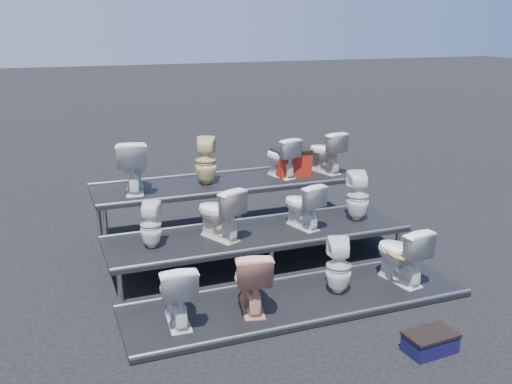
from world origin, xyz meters
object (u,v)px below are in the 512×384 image
object	(u,v)px
toilet_0	(176,292)
toilet_7	(358,196)
toilet_6	(302,205)
toilet_10	(281,157)
toilet_3	(401,254)
red_crate	(291,164)
step_stool	(430,343)
toilet_2	(339,266)
toilet_9	(206,161)
toilet_1	(251,278)
toilet_5	(219,213)
toilet_11	(325,152)
toilet_8	(133,166)
toilet_4	(151,225)

from	to	relation	value
toilet_0	toilet_7	distance (m)	3.33
toilet_6	toilet_7	bearing A→B (deg)	165.28
toilet_10	toilet_0	bearing A→B (deg)	33.82
toilet_3	red_crate	size ratio (longest dim) A/B	1.42
toilet_6	step_stool	distance (m)	2.83
toilet_3	red_crate	distance (m)	2.71
toilet_2	toilet_9	world-z (taller)	toilet_9
red_crate	toilet_10	bearing A→B (deg)	-176.82
toilet_1	toilet_5	xyz separation A→B (m)	(0.02, 1.30, 0.39)
toilet_9	toilet_0	bearing A→B (deg)	87.99
toilet_11	step_stool	distance (m)	4.27
toilet_8	toilet_0	bearing A→B (deg)	100.67
toilet_2	toilet_6	size ratio (longest dim) A/B	1.04
toilet_3	toilet_10	distance (m)	2.76
toilet_5	toilet_6	size ratio (longest dim) A/B	1.10
toilet_8	red_crate	bearing A→B (deg)	-168.95
toilet_5	toilet_8	xyz separation A→B (m)	(-0.90, 1.30, 0.43)
toilet_2	red_crate	bearing A→B (deg)	-80.79
toilet_3	red_crate	xyz separation A→B (m)	(-0.37, 2.62, 0.61)
toilet_4	red_crate	world-z (taller)	red_crate
toilet_2	toilet_8	size ratio (longest dim) A/B	0.89
toilet_11	toilet_2	bearing A→B (deg)	52.67
toilet_9	red_crate	bearing A→B (deg)	-158.27
toilet_8	red_crate	xyz separation A→B (m)	(2.56, 0.02, -0.20)
toilet_2	toilet_4	world-z (taller)	toilet_4
toilet_2	toilet_10	bearing A→B (deg)	-76.75
toilet_6	toilet_4	bearing A→B (deg)	-14.72
toilet_0	toilet_5	size ratio (longest dim) A/B	1.00
toilet_8	toilet_1	bearing A→B (deg)	119.44
toilet_2	red_crate	distance (m)	2.75
toilet_2	red_crate	size ratio (longest dim) A/B	1.30
toilet_8	step_stool	size ratio (longest dim) A/B	1.52
toilet_7	red_crate	world-z (taller)	red_crate
toilet_1	toilet_2	distance (m)	1.14
toilet_2	toilet_6	world-z (taller)	toilet_6
toilet_1	red_crate	xyz separation A→B (m)	(1.67, 2.62, 0.62)
toilet_6	toilet_11	size ratio (longest dim) A/B	0.95
toilet_0	toilet_4	bearing A→B (deg)	-85.12
toilet_10	step_stool	xyz separation A→B (m)	(-0.04, -4.03, -1.10)
toilet_0	toilet_8	bearing A→B (deg)	-85.74
toilet_3	toilet_5	bearing A→B (deg)	-42.07
toilet_8	toilet_2	bearing A→B (deg)	138.60
toilet_9	step_stool	xyz separation A→B (m)	(1.22, -4.03, -1.13)
step_stool	toilet_0	bearing A→B (deg)	144.25
toilet_0	step_stool	xyz separation A→B (m)	(2.32, -1.43, -0.33)
toilet_6	step_stool	size ratio (longest dim) A/B	1.29
toilet_7	toilet_4	bearing A→B (deg)	16.13
toilet_8	toilet_9	distance (m)	1.11
toilet_4	toilet_5	size ratio (longest dim) A/B	0.84
toilet_7	toilet_1	bearing A→B (deg)	47.24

